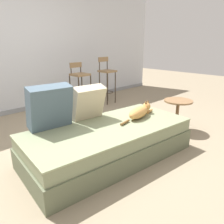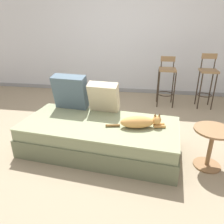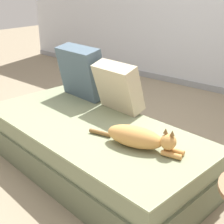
{
  "view_description": "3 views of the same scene",
  "coord_description": "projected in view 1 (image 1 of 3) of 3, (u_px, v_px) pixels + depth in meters",
  "views": [
    {
      "loc": [
        -1.68,
        -2.16,
        1.37
      ],
      "look_at": [
        0.15,
        -0.3,
        0.53
      ],
      "focal_mm": 35.0,
      "sensor_mm": 36.0,
      "label": 1
    },
    {
      "loc": [
        0.56,
        -2.89,
        1.66
      ],
      "look_at": [
        0.15,
        -0.3,
        0.53
      ],
      "focal_mm": 35.0,
      "sensor_mm": 36.0,
      "label": 2
    },
    {
      "loc": [
        1.61,
        -2.05,
        1.49
      ],
      "look_at": [
        0.15,
        -0.3,
        0.53
      ],
      "focal_mm": 50.0,
      "sensor_mm": 36.0,
      "label": 3
    }
  ],
  "objects": [
    {
      "name": "wall_back_panel",
      "position": [
        12.0,
        46.0,
        4.13
      ],
      "size": [
        8.0,
        0.1,
        2.6
      ],
      "primitive_type": "cube",
      "color": "silver",
      "rests_on": "ground"
    },
    {
      "name": "side_table",
      "position": [
        177.0,
        111.0,
        3.45
      ],
      "size": [
        0.44,
        0.44,
        0.51
      ],
      "color": "olive",
      "rests_on": "ground"
    },
    {
      "name": "bar_stool_by_doorway",
      "position": [
        107.0,
        77.0,
        4.98
      ],
      "size": [
        0.32,
        0.32,
        1.04
      ],
      "color": "#2D2319",
      "rests_on": "ground"
    },
    {
      "name": "cat",
      "position": [
        140.0,
        112.0,
        2.9
      ],
      "size": [
        0.74,
        0.25,
        0.19
      ],
      "color": "tan",
      "rests_on": "couch"
    },
    {
      "name": "wall_baseboard_trim",
      "position": [
        22.0,
        109.0,
        4.48
      ],
      "size": [
        8.0,
        0.02,
        0.09
      ],
      "primitive_type": "cube",
      "color": "gray",
      "rests_on": "ground"
    },
    {
      "name": "bar_stool_near_window",
      "position": [
        80.0,
        82.0,
        4.48
      ],
      "size": [
        0.33,
        0.33,
        0.97
      ],
      "color": "#2D2319",
      "rests_on": "ground"
    },
    {
      "name": "throw_pillow_middle",
      "position": [
        88.0,
        102.0,
        2.79
      ],
      "size": [
        0.45,
        0.31,
        0.45
      ],
      "color": "beige",
      "rests_on": "couch"
    },
    {
      "name": "ground_plane",
      "position": [
        89.0,
        146.0,
        3.01
      ],
      "size": [
        16.0,
        16.0,
        0.0
      ],
      "primitive_type": "plane",
      "color": "gray",
      "rests_on": "ground"
    },
    {
      "name": "throw_pillow_corner",
      "position": [
        50.0,
        107.0,
        2.48
      ],
      "size": [
        0.51,
        0.31,
        0.51
      ],
      "color": "#4C6070",
      "rests_on": "couch"
    },
    {
      "name": "couch",
      "position": [
        109.0,
        141.0,
        2.67
      ],
      "size": [
        2.13,
        1.16,
        0.41
      ],
      "color": "#636B50",
      "rests_on": "ground"
    }
  ]
}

